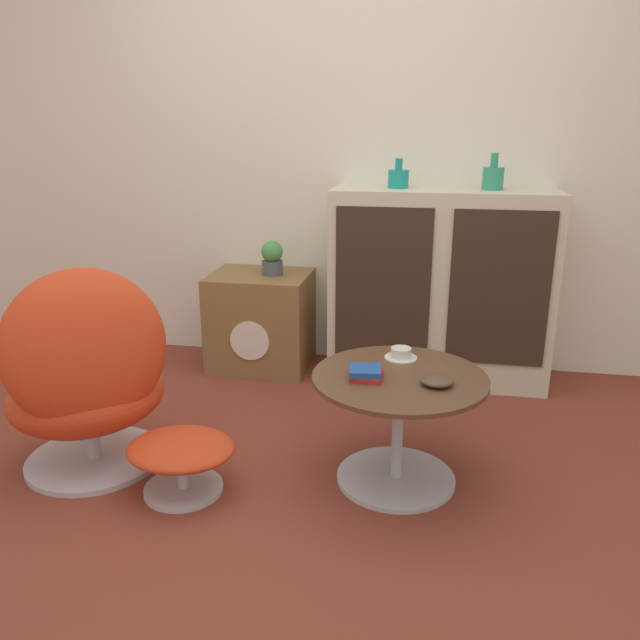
{
  "coord_description": "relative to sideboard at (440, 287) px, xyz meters",
  "views": [
    {
      "loc": [
        0.52,
        -1.96,
        1.38
      ],
      "look_at": [
        0.04,
        0.63,
        0.55
      ],
      "focal_mm": 35.0,
      "sensor_mm": 36.0,
      "label": 1
    }
  ],
  "objects": [
    {
      "name": "ground_plane",
      "position": [
        -0.55,
        -1.41,
        -0.53
      ],
      "size": [
        12.0,
        12.0,
        0.0
      ],
      "primitive_type": "plane",
      "color": "brown"
    },
    {
      "name": "wall_back",
      "position": [
        -0.55,
        0.24,
        0.77
      ],
      "size": [
        6.4,
        0.06,
        2.6
      ],
      "color": "silver",
      "rests_on": "ground_plane"
    },
    {
      "name": "sideboard",
      "position": [
        0.0,
        0.0,
        0.0
      ],
      "size": [
        1.18,
        0.43,
        1.05
      ],
      "color": "beige",
      "rests_on": "ground_plane"
    },
    {
      "name": "tv_console",
      "position": [
        -1.01,
        -0.02,
        -0.25
      ],
      "size": [
        0.56,
        0.48,
        0.56
      ],
      "color": "brown",
      "rests_on": "ground_plane"
    },
    {
      "name": "egg_chair",
      "position": [
        -1.38,
        -1.27,
        -0.11
      ],
      "size": [
        0.85,
        0.84,
        0.88
      ],
      "color": "#B7B7BC",
      "rests_on": "ground_plane"
    },
    {
      "name": "ottoman",
      "position": [
        -0.96,
        -1.37,
        -0.36
      ],
      "size": [
        0.42,
        0.36,
        0.23
      ],
      "color": "#B7B7BC",
      "rests_on": "ground_plane"
    },
    {
      "name": "coffee_table",
      "position": [
        -0.14,
        -1.14,
        -0.24
      ],
      "size": [
        0.68,
        0.68,
        0.46
      ],
      "color": "#B7B7BC",
      "rests_on": "ground_plane"
    },
    {
      "name": "vase_leftmost",
      "position": [
        -0.25,
        0.0,
        0.58
      ],
      "size": [
        0.11,
        0.11,
        0.15
      ],
      "color": "teal",
      "rests_on": "sideboard"
    },
    {
      "name": "vase_inner_left",
      "position": [
        0.24,
        0.0,
        0.59
      ],
      "size": [
        0.11,
        0.11,
        0.18
      ],
      "color": "#2D8E6B",
      "rests_on": "sideboard"
    },
    {
      "name": "potted_plant",
      "position": [
        -0.94,
        -0.02,
        0.13
      ],
      "size": [
        0.12,
        0.12,
        0.19
      ],
      "color": "#4C4C51",
      "rests_on": "tv_console"
    },
    {
      "name": "teacup",
      "position": [
        -0.15,
        -0.95,
        -0.05
      ],
      "size": [
        0.13,
        0.13,
        0.05
      ],
      "color": "silver",
      "rests_on": "coffee_table"
    },
    {
      "name": "book_stack",
      "position": [
        -0.27,
        -1.19,
        -0.05
      ],
      "size": [
        0.13,
        0.13,
        0.04
      ],
      "color": "red",
      "rests_on": "coffee_table"
    },
    {
      "name": "bowl",
      "position": [
        -0.0,
        -1.2,
        -0.05
      ],
      "size": [
        0.12,
        0.12,
        0.04
      ],
      "color": "#4C3828",
      "rests_on": "coffee_table"
    }
  ]
}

